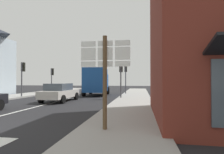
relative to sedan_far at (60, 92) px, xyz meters
The scene contains 10 objects.
ground_plane 1.12m from the sedan_far, 100.85° to the left, with size 80.00×80.00×0.00m, color #232326.
sidewalk_right 6.10m from the sedan_far, 11.35° to the right, with size 3.00×44.00×0.14m, color #9E9B96.
lane_centre_stripe 3.29m from the sedan_far, 92.77° to the right, with size 0.16×12.00×0.01m, color silver.
sedan_far is the anchor object (origin of this frame).
delivery_truck 6.41m from the sedan_far, 75.81° to the left, with size 2.73×5.12×3.05m.
route_sign_post 9.87m from the sedan_far, 56.45° to the right, with size 1.66×0.14×3.20m.
traffic_light_near_left 5.88m from the sedan_far, 154.68° to the left, with size 0.30×0.49×3.50m.
traffic_light_far_left 9.98m from the sedan_far, 120.90° to the left, with size 0.30×0.49×3.30m.
traffic_light_near_right 5.74m from the sedan_far, 29.85° to the left, with size 0.30×0.49×3.38m.
traffic_light_far_right 9.49m from the sedan_far, 59.32° to the left, with size 0.30×0.49×3.64m.
Camera 1 is at (6.74, -4.83, 1.75)m, focal length 29.17 mm.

